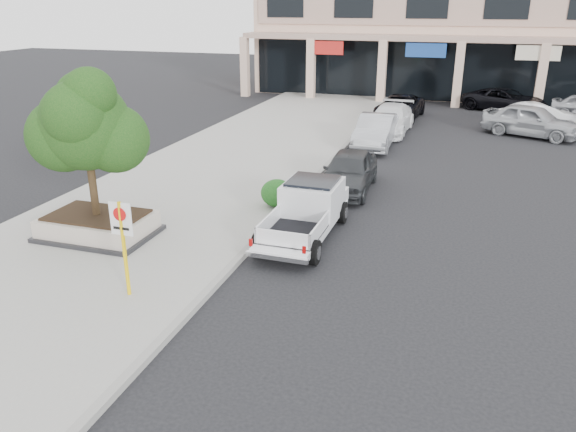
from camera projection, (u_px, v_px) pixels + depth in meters
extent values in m
plane|color=black|center=(286.00, 280.00, 14.16)|extent=(120.00, 120.00, 0.00)
cube|color=gray|center=(197.00, 187.00, 21.04)|extent=(8.00, 52.00, 0.15)
cube|color=gray|center=(297.00, 197.00, 19.91)|extent=(0.20, 52.00, 0.15)
cube|color=#CAAB8E|center=(537.00, 32.00, 40.46)|extent=(40.00, 10.00, 9.00)
cube|color=tan|center=(546.00, 40.00, 35.11)|extent=(40.00, 2.20, 0.35)
cube|color=#CAAB8E|center=(245.00, 67.00, 40.89)|extent=(0.55, 0.55, 4.20)
cube|color=black|center=(538.00, 76.00, 36.86)|extent=(39.20, 0.08, 3.90)
cube|color=black|center=(99.00, 234.00, 16.47)|extent=(3.20, 2.20, 0.12)
cube|color=#B0A094|center=(98.00, 224.00, 16.36)|extent=(3.00, 2.00, 0.50)
cube|color=black|center=(97.00, 215.00, 16.26)|extent=(2.70, 1.70, 0.06)
cylinder|color=black|center=(92.00, 177.00, 15.85)|extent=(0.22, 0.22, 2.20)
sphere|color=#0E360F|center=(85.00, 125.00, 15.31)|extent=(2.50, 2.50, 2.50)
sphere|color=#0E360F|center=(115.00, 139.00, 15.52)|extent=(1.90, 1.90, 1.90)
sphere|color=#0E360F|center=(84.00, 99.00, 15.63)|extent=(1.60, 1.60, 1.60)
cylinder|color=yellow|center=(124.00, 250.00, 12.78)|extent=(0.09, 0.09, 2.30)
cube|color=white|center=(121.00, 219.00, 12.51)|extent=(0.55, 0.03, 0.78)
cylinder|color=red|center=(119.00, 214.00, 12.44)|extent=(0.32, 0.01, 0.32)
ellipsoid|color=#154B18|center=(277.00, 193.00, 18.66)|extent=(1.10, 0.99, 0.93)
imported|color=#2C2E31|center=(349.00, 171.00, 20.69)|extent=(1.84, 4.34, 1.46)
imported|color=#ACAEB5|center=(376.00, 131.00, 26.90)|extent=(1.66, 4.64, 1.52)
imported|color=white|center=(390.00, 119.00, 29.75)|extent=(2.24, 5.12, 1.46)
imported|color=black|center=(400.00, 107.00, 33.36)|extent=(2.69, 5.18, 1.40)
imported|color=#A5A8AD|center=(531.00, 121.00, 28.93)|extent=(5.24, 3.67, 1.65)
imported|color=silver|center=(540.00, 117.00, 30.45)|extent=(4.60, 2.80, 1.43)
imported|color=black|center=(505.00, 100.00, 35.64)|extent=(5.66, 4.31, 1.43)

